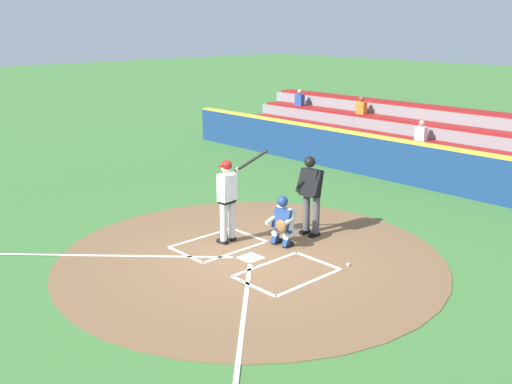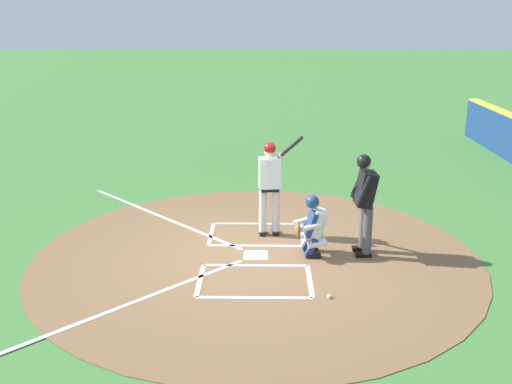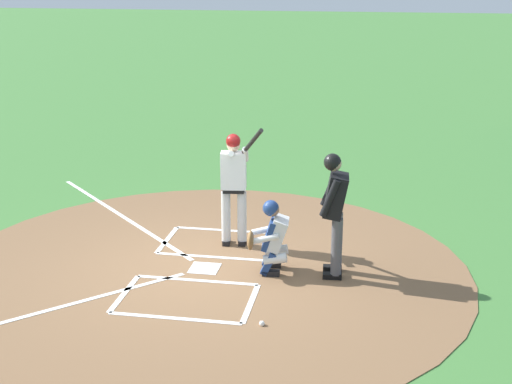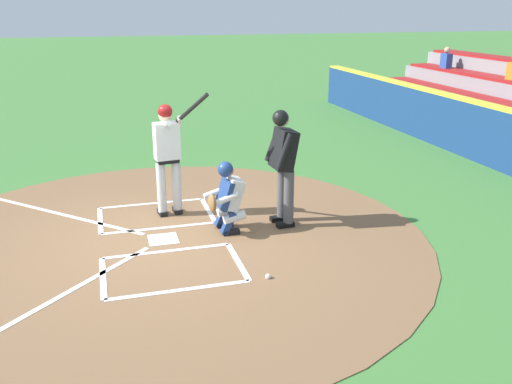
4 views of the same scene
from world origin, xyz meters
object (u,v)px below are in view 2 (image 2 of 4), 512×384
(catcher, at_px, (313,224))
(plate_umpire, at_px, (365,198))
(batter, at_px, (270,182))
(baseball, at_px, (329,297))

(catcher, distance_m, plate_umpire, 1.04)
(batter, xyz_separation_m, plate_umpire, (-0.91, -1.67, -0.02))
(baseball, bearing_deg, batter, 18.56)
(catcher, distance_m, baseball, 1.80)
(plate_umpire, relative_size, baseball, 25.20)
(catcher, bearing_deg, batter, 38.30)
(batter, height_order, plate_umpire, batter)
(batter, bearing_deg, catcher, -141.70)
(batter, height_order, catcher, batter)
(plate_umpire, bearing_deg, baseball, 156.05)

